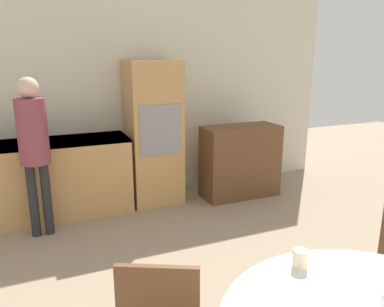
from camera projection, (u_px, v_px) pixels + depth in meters
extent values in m
cube|color=beige|center=(117.00, 98.00, 4.72)|extent=(6.08, 0.05, 2.60)
cube|color=tan|center=(31.00, 181.00, 4.22)|extent=(2.20, 0.60, 0.89)
cube|color=black|center=(27.00, 144.00, 4.11)|extent=(2.20, 0.60, 0.03)
cube|color=tan|center=(153.00, 133.00, 4.67)|extent=(0.62, 0.58, 1.77)
cube|color=gray|center=(161.00, 130.00, 4.38)|extent=(0.50, 0.01, 0.60)
cube|color=brown|center=(240.00, 161.00, 4.93)|extent=(1.01, 0.45, 0.94)
cylinder|color=brown|center=(321.00, 289.00, 2.64)|extent=(0.04, 0.04, 0.45)
cylinder|color=brown|center=(371.00, 297.00, 2.55)|extent=(0.04, 0.04, 0.45)
cube|color=brown|center=(352.00, 276.00, 2.39)|extent=(0.56, 0.56, 0.02)
cylinder|color=#262628|center=(33.00, 201.00, 3.81)|extent=(0.09, 0.09, 0.78)
cylinder|color=#262628|center=(47.00, 199.00, 3.86)|extent=(0.09, 0.09, 0.78)
cylinder|color=brown|center=(33.00, 131.00, 3.66)|extent=(0.29, 0.29, 0.65)
sphere|color=beige|center=(28.00, 88.00, 3.55)|extent=(0.20, 0.20, 0.20)
cylinder|color=beige|center=(300.00, 259.00, 1.90)|extent=(0.08, 0.08, 0.09)
cylinder|color=white|center=(384.00, 304.00, 1.57)|extent=(0.03, 0.03, 0.07)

